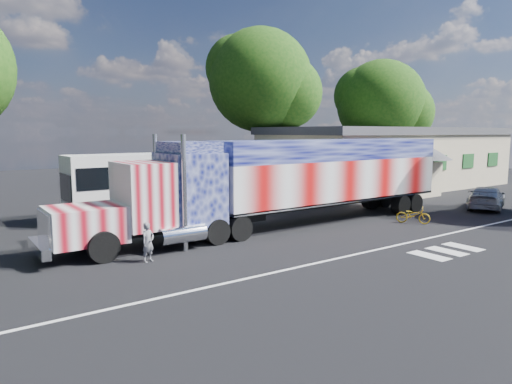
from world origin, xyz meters
TOP-DOWN VIEW (x-y plane):
  - ground at (0.00, 0.00)m, footprint 100.00×100.00m
  - lane_markings at (1.71, -3.77)m, footprint 30.00×2.67m
  - semi_truck at (2.16, 2.81)m, footprint 22.18×3.50m
  - coach_bus at (-1.16, 9.63)m, footprint 12.38×2.88m
  - hall_building at (19.92, 10.86)m, footprint 22.40×12.80m
  - parked_car at (15.60, -0.19)m, footprint 5.24×3.76m
  - woman at (-6.50, 0.76)m, footprint 0.64×0.53m
  - bicycle at (7.77, -0.45)m, footprint 1.44×1.78m
  - tree_far_ne at (25.28, 16.27)m, footprint 9.40×8.96m
  - tree_ne_a at (10.73, 17.26)m, footprint 9.29×8.84m

SIDE VIEW (x-z plane):
  - ground at x=0.00m, z-range 0.00..0.00m
  - lane_markings at x=1.71m, z-range 0.00..0.01m
  - bicycle at x=7.77m, z-range 0.00..0.91m
  - parked_car at x=15.60m, z-range 0.00..1.41m
  - woman at x=-6.50m, z-range 0.00..1.49m
  - coach_bus at x=-1.16m, z-range 0.07..3.67m
  - semi_truck at x=2.16m, z-range 0.07..4.80m
  - hall_building at x=19.92m, z-range 0.02..5.22m
  - tree_far_ne at x=25.28m, z-range 1.55..13.71m
  - tree_ne_a at x=10.73m, z-range 2.34..15.98m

